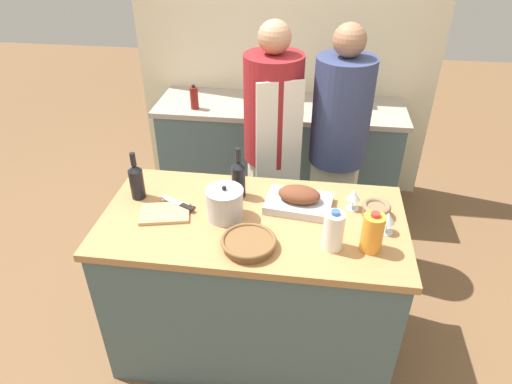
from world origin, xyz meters
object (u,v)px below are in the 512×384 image
(wine_bottle_green, at_px, (238,178))
(person_cook_aproned, at_px, (272,141))
(cutting_board, at_px, (165,213))
(milk_jug, at_px, (333,231))
(stand_mixer, at_px, (343,87))
(juice_jug, at_px, (372,233))
(mixing_bowl, at_px, (376,209))
(condiment_bottle_tall, at_px, (287,98))
(wine_bottle_dark, at_px, (136,180))
(wine_glass_left, at_px, (354,196))
(knife_paring, at_px, (180,205))
(roasting_pan, at_px, (299,200))
(stock_pot, at_px, (225,203))
(person_cook_guest, at_px, (338,144))
(wine_glass_right, at_px, (388,219))
(wicker_basket, at_px, (249,243))
(condiment_bottle_short, at_px, (194,98))
(knife_chef, at_px, (179,203))

(wine_bottle_green, height_order, person_cook_aproned, person_cook_aproned)
(cutting_board, relative_size, milk_jug, 1.36)
(stand_mixer, bearing_deg, juice_jug, -87.06)
(mixing_bowl, relative_size, condiment_bottle_tall, 0.70)
(cutting_board, distance_m, wine_bottle_dark, 0.25)
(wine_bottle_green, distance_m, condiment_bottle_tall, 1.28)
(wine_glass_left, bearing_deg, mixing_bowl, -23.01)
(knife_paring, xyz_separation_m, condiment_bottle_tall, (0.45, 1.40, 0.07))
(knife_paring, relative_size, stand_mixer, 0.53)
(mixing_bowl, bearing_deg, juice_jug, -99.74)
(roasting_pan, height_order, stock_pot, stock_pot)
(stand_mixer, bearing_deg, condiment_bottle_tall, -158.33)
(stand_mixer, height_order, person_cook_guest, person_cook_guest)
(milk_jug, height_order, knife_paring, milk_jug)
(person_cook_aproned, bearing_deg, juice_jug, -80.05)
(stock_pot, relative_size, juice_jug, 0.93)
(wine_bottle_dark, distance_m, stand_mixer, 1.89)
(stock_pot, height_order, condiment_bottle_tall, stock_pot)
(roasting_pan, relative_size, person_cook_guest, 0.21)
(wine_bottle_green, bearing_deg, cutting_board, -146.94)
(roasting_pan, bearing_deg, wine_glass_right, -19.74)
(wine_bottle_dark, distance_m, wine_glass_right, 1.30)
(stock_pot, height_order, juice_jug, juice_jug)
(juice_jug, distance_m, wine_glass_right, 0.16)
(wicker_basket, relative_size, cutting_board, 0.93)
(juice_jug, bearing_deg, wicker_basket, -173.24)
(cutting_board, height_order, juice_jug, juice_jug)
(stock_pot, relative_size, mixing_bowl, 1.30)
(wine_bottle_green, height_order, knife_paring, wine_bottle_green)
(wine_bottle_dark, xyz_separation_m, condiment_bottle_short, (-0.01, 1.28, -0.04))
(juice_jug, xyz_separation_m, knife_chef, (-0.97, 0.21, -0.07))
(stock_pot, bearing_deg, stand_mixer, 69.26)
(knife_chef, bearing_deg, condiment_bottle_tall, 72.07)
(person_cook_guest, bearing_deg, knife_chef, -123.03)
(wine_bottle_green, distance_m, condiment_bottle_short, 1.31)
(knife_chef, distance_m, person_cook_guest, 1.18)
(juice_jug, xyz_separation_m, wine_glass_left, (-0.07, 0.32, -0.02))
(wine_glass_right, bearing_deg, wine_glass_left, 130.43)
(cutting_board, relative_size, stock_pot, 1.48)
(juice_jug, relative_size, wine_bottle_green, 0.71)
(stock_pot, height_order, wine_glass_left, stock_pot)
(wine_glass_left, relative_size, condiment_bottle_short, 0.60)
(roasting_pan, height_order, milk_jug, milk_jug)
(cutting_board, relative_size, mixing_bowl, 1.93)
(knife_paring, bearing_deg, milk_jug, -16.44)
(person_cook_aproned, bearing_deg, milk_jug, -88.42)
(cutting_board, distance_m, wine_bottle_green, 0.43)
(knife_chef, height_order, stand_mixer, stand_mixer)
(roasting_pan, xyz_separation_m, wine_glass_left, (0.28, 0.03, 0.03))
(mixing_bowl, distance_m, wine_bottle_green, 0.73)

